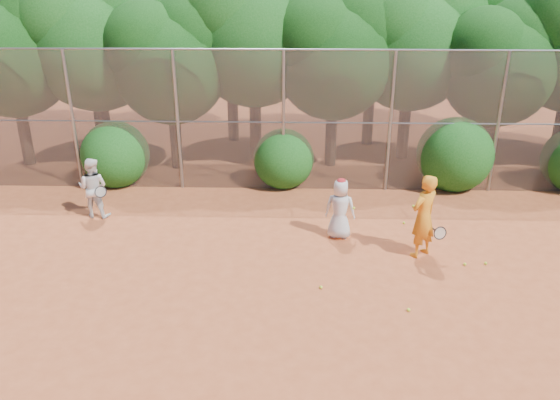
{
  "coord_description": "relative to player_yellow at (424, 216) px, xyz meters",
  "views": [
    {
      "loc": [
        -0.68,
        -9.0,
        5.96
      ],
      "look_at": [
        -1.0,
        2.5,
        1.1
      ],
      "focal_mm": 35.0,
      "sensor_mm": 36.0,
      "label": 1
    }
  ],
  "objects": [
    {
      "name": "tree_0",
      "position": [
        -11.62,
        6.04,
        2.97
      ],
      "size": [
        4.38,
        3.81,
        6.0
      ],
      "color": "black",
      "rests_on": "ground"
    },
    {
      "name": "ball_5",
      "position": [
        0.4,
        2.71,
        -0.93
      ],
      "size": [
        0.07,
        0.07,
        0.07
      ],
      "primitive_type": "sphere",
      "color": "#BFE028",
      "rests_on": "ground"
    },
    {
      "name": "ground",
      "position": [
        -2.18,
        -2.0,
        -0.96
      ],
      "size": [
        80.0,
        80.0,
        0.0
      ],
      "primitive_type": "plane",
      "color": "#AC4C27",
      "rests_on": "ground"
    },
    {
      "name": "ball_4",
      "position": [
        -2.29,
        -1.5,
        -0.93
      ],
      "size": [
        0.07,
        0.07,
        0.07
      ],
      "primitive_type": "sphere",
      "color": "#BFE028",
      "rests_on": "ground"
    },
    {
      "name": "tree_3",
      "position": [
        -4.12,
        6.85,
        3.44
      ],
      "size": [
        4.89,
        4.26,
        6.7
      ],
      "color": "black",
      "rests_on": "ground"
    },
    {
      "name": "fence_back",
      "position": [
        -2.3,
        4.0,
        1.09
      ],
      "size": [
        20.05,
        0.09,
        4.03
      ],
      "color": "gray",
      "rests_on": "ground"
    },
    {
      "name": "player_white",
      "position": [
        -8.04,
        1.92,
        -0.17
      ],
      "size": [
        0.87,
        0.74,
        1.58
      ],
      "rotation": [
        0.0,
        0.0,
        3.03
      ],
      "color": "white",
      "rests_on": "ground"
    },
    {
      "name": "ball_2",
      "position": [
        -0.67,
        -2.25,
        -0.93
      ],
      "size": [
        0.07,
        0.07,
        0.07
      ],
      "primitive_type": "sphere",
      "color": "#BFE028",
      "rests_on": "ground"
    },
    {
      "name": "tree_6",
      "position": [
        3.37,
        6.04,
        2.51
      ],
      "size": [
        3.86,
        3.36,
        5.29
      ],
      "color": "black",
      "rests_on": "ground"
    },
    {
      "name": "ball_0",
      "position": [
        0.89,
        -0.47,
        -0.93
      ],
      "size": [
        0.07,
        0.07,
        0.07
      ],
      "primitive_type": "sphere",
      "color": "#BFE028",
      "rests_on": "ground"
    },
    {
      "name": "player_yellow",
      "position": [
        0.0,
        0.0,
        0.0
      ],
      "size": [
        0.92,
        0.8,
        1.92
      ],
      "rotation": [
        0.0,
        0.0,
        3.82
      ],
      "color": "orange",
      "rests_on": "ground"
    },
    {
      "name": "bush_2",
      "position": [
        1.82,
        4.3,
        0.14
      ],
      "size": [
        2.2,
        2.2,
        2.2
      ],
      "primitive_type": "sphere",
      "color": "#134D14",
      "rests_on": "ground"
    },
    {
      "name": "tree_10",
      "position": [
        -5.11,
        9.05,
        3.67
      ],
      "size": [
        5.15,
        4.48,
        7.06
      ],
      "color": "black",
      "rests_on": "ground"
    },
    {
      "name": "tree_9",
      "position": [
        -10.12,
        8.84,
        3.38
      ],
      "size": [
        4.83,
        4.2,
        6.62
      ],
      "color": "black",
      "rests_on": "ground"
    },
    {
      "name": "player_teen",
      "position": [
        -1.76,
        0.86,
        -0.21
      ],
      "size": [
        0.8,
        0.61,
        1.51
      ],
      "rotation": [
        0.0,
        0.0,
        2.93
      ],
      "color": "silver",
      "rests_on": "ground"
    },
    {
      "name": "tree_4",
      "position": [
        -1.63,
        6.24,
        2.8
      ],
      "size": [
        4.19,
        3.64,
        5.73
      ],
      "color": "black",
      "rests_on": "ground"
    },
    {
      "name": "ball_1",
      "position": [
        -0.06,
        1.62,
        -0.93
      ],
      "size": [
        0.07,
        0.07,
        0.07
      ],
      "primitive_type": "sphere",
      "color": "#BFE028",
      "rests_on": "ground"
    },
    {
      "name": "tree_2",
      "position": [
        -6.63,
        5.84,
        2.62
      ],
      "size": [
        3.99,
        3.47,
        5.47
      ],
      "color": "black",
      "rests_on": "ground"
    },
    {
      "name": "tree_1",
      "position": [
        -9.12,
        6.54,
        3.2
      ],
      "size": [
        4.64,
        4.03,
        6.35
      ],
      "color": "black",
      "rests_on": "ground"
    },
    {
      "name": "tree_11",
      "position": [
        -0.12,
        8.64,
        3.2
      ],
      "size": [
        4.64,
        4.03,
        6.35
      ],
      "color": "black",
      "rests_on": "ground"
    },
    {
      "name": "bush_1",
      "position": [
        -3.18,
        4.3,
        -0.06
      ],
      "size": [
        1.8,
        1.8,
        1.8
      ],
      "primitive_type": "sphere",
      "color": "#134D14",
      "rests_on": "ground"
    },
    {
      "name": "tree_12",
      "position": [
        4.38,
        9.25,
        3.55
      ],
      "size": [
        5.02,
        4.37,
        6.88
      ],
      "color": "black",
      "rests_on": "ground"
    },
    {
      "name": "tree_5",
      "position": [
        0.88,
        7.04,
        3.09
      ],
      "size": [
        4.51,
        3.92,
        6.17
      ],
      "color": "black",
      "rests_on": "ground"
    },
    {
      "name": "bush_0",
      "position": [
        -8.18,
        4.3,
        0.04
      ],
      "size": [
        2.0,
        2.0,
        2.0
      ],
      "primitive_type": "sphere",
      "color": "#134D14",
      "rests_on": "ground"
    },
    {
      "name": "ball_3",
      "position": [
        1.36,
        -0.42,
        -0.93
      ],
      "size": [
        0.07,
        0.07,
        0.07
      ],
      "primitive_type": "sphere",
      "color": "#BFE028",
      "rests_on": "ground"
    }
  ]
}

